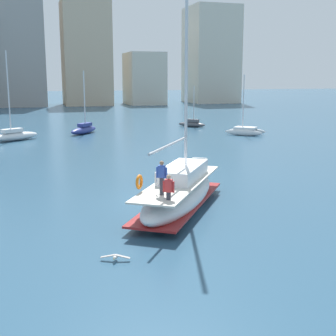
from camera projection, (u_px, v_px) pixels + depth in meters
name	position (u px, v px, depth m)	size (l,w,h in m)	color
ground_plane	(169.00, 200.00, 25.91)	(400.00, 400.00, 0.00)	#284C66
main_sailboat	(180.00, 192.00, 23.97)	(7.38, 9.29, 14.21)	silver
moored_sloop_near	(84.00, 129.00, 55.50)	(4.23, 4.98, 7.41)	navy
moored_sloop_far	(245.00, 130.00, 54.45)	(4.74, 4.56, 6.94)	silver
moored_cutter_left	(192.00, 124.00, 62.98)	(3.43, 3.61, 5.48)	#4C4C51
moored_cutter_right	(14.00, 135.00, 49.51)	(5.36, 4.27, 9.38)	silver
seagull	(115.00, 257.00, 17.31)	(1.09, 0.54, 0.17)	silver
waterfront_buildings	(64.00, 58.00, 108.25)	(85.31, 16.42, 25.72)	gray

